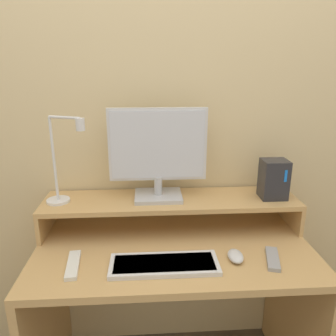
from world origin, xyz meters
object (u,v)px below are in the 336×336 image
monitor (158,153)px  router_dock (274,179)px  mouse (236,256)px  remote_secondary (273,259)px  keyboard (164,264)px  desk_lamp (63,168)px  remote_control (73,265)px

monitor → router_dock: bearing=-3.5°
mouse → remote_secondary: mouse is taller
router_dock → keyboard: size_ratio=0.43×
monitor → desk_lamp: size_ratio=1.12×
keyboard → desk_lamp: bearing=145.0°
router_dock → remote_secondary: router_dock is taller
keyboard → remote_control: 0.35m
keyboard → remote_control: keyboard is taller
monitor → keyboard: (0.01, -0.33, -0.35)m
desk_lamp → remote_secondary: 0.94m
router_dock → mouse: size_ratio=1.89×
router_dock → mouse: 0.42m
router_dock → remote_secondary: (-0.09, -0.28, -0.23)m
desk_lamp → remote_secondary: size_ratio=2.37×
router_dock → desk_lamp: bearing=-179.9°
desk_lamp → router_dock: size_ratio=2.16×
keyboard → router_dock: bearing=29.8°
monitor → remote_secondary: size_ratio=2.66×
monitor → router_dock: (0.52, -0.03, -0.12)m
monitor → desk_lamp: 0.41m
monitor → remote_control: size_ratio=2.35×
mouse → remote_control: mouse is taller
monitor → router_dock: size_ratio=2.41×
keyboard → remote_secondary: (0.43, 0.01, -0.00)m
keyboard → remote_control: size_ratio=2.24×
monitor → remote_secondary: (0.44, -0.31, -0.35)m
monitor → remote_control: 0.58m
monitor → remote_secondary: monitor is taller
remote_secondary → monitor: bearing=144.1°
monitor → mouse: 0.54m
remote_control → keyboard: bearing=-3.6°
desk_lamp → keyboard: (0.42, -0.29, -0.30)m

